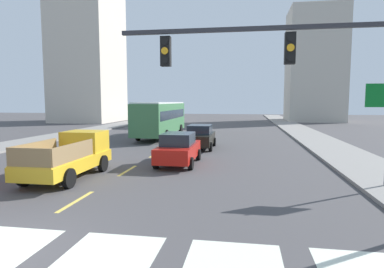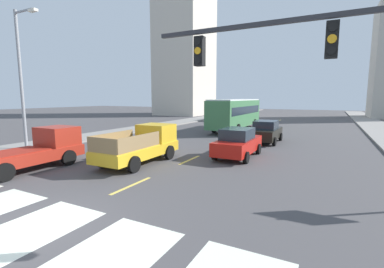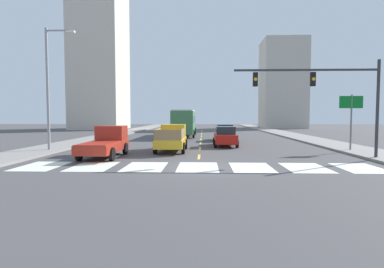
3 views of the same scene
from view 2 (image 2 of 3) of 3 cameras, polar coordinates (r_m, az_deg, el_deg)
name	(u,v)px [view 2 (image 2 of 3)]	position (r m, az deg, el deg)	size (l,w,h in m)	color
ground_plane	(35,228)	(8.80, -30.47, -16.88)	(160.00, 160.00, 0.00)	#484648
sidewalk_left	(130,130)	(29.25, -12.99, 0.83)	(3.53, 110.00, 0.15)	gray
crosswalk_stripe_3	(35,228)	(8.80, -30.47, -16.86)	(2.08, 3.16, 0.01)	silver
crosswalk_stripe_4	(111,255)	(6.84, -16.90, -23.45)	(2.08, 3.16, 0.01)	silver
lane_dash_0	(132,185)	(11.24, -12.72, -10.62)	(0.16, 2.40, 0.01)	#E2C251
lane_dash_1	(190,160)	(15.25, -0.52, -5.53)	(0.16, 2.40, 0.01)	#E2C251
lane_dash_2	(221,146)	(19.72, 6.29, -2.53)	(0.16, 2.40, 0.01)	#E2C251
lane_dash_3	(242,137)	(24.39, 10.53, -0.63)	(0.16, 2.40, 0.01)	#E2C251
lane_dash_4	(256,131)	(29.17, 13.38, 0.65)	(0.16, 2.40, 0.01)	#E2C251
lane_dash_5	(266,126)	(34.02, 15.43, 1.57)	(0.16, 2.40, 0.01)	#E2C251
lane_dash_6	(274,123)	(38.90, 16.97, 2.26)	(0.16, 2.40, 0.01)	#E2C251
lane_dash_7	(280,120)	(43.81, 18.16, 2.79)	(0.16, 2.40, 0.01)	#E2C251
pickup_stakebed	(143,145)	(14.96, -10.36, -2.27)	(2.18, 5.20, 1.96)	gold
pickup_dark	(37,150)	(15.54, -30.16, -2.89)	(2.18, 5.20, 1.96)	#A3281B
city_bus	(236,112)	(29.27, 9.26, 4.62)	(2.72, 10.80, 3.32)	#3B7445
sedan_near_right	(266,132)	(21.84, 15.46, 0.52)	(2.02, 4.40, 1.72)	black
sedan_mid	(238,143)	(16.10, 9.71, -1.82)	(2.02, 4.40, 1.72)	red
streetlight_left	(22,75)	(20.87, -32.45, 10.59)	(2.20, 0.28, 9.00)	gray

